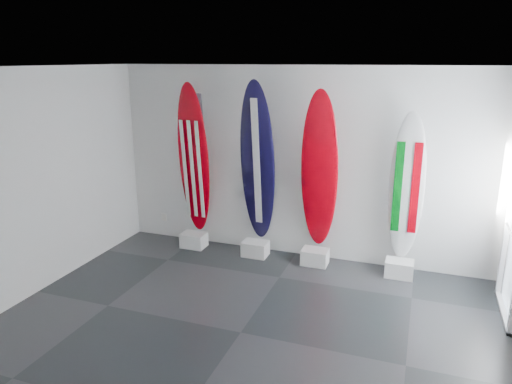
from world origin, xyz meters
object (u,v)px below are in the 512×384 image
at_px(surfboard_navy, 257,163).
at_px(surfboard_swiss, 319,171).
at_px(surfboard_usa, 194,160).
at_px(surfboard_italy, 407,188).

bearing_deg(surfboard_navy, surfboard_swiss, 5.64).
relative_size(surfboard_navy, surfboard_swiss, 1.04).
height_order(surfboard_navy, surfboard_swiss, surfboard_navy).
height_order(surfboard_usa, surfboard_navy, surfboard_navy).
height_order(surfboard_usa, surfboard_italy, surfboard_usa).
bearing_deg(surfboard_usa, surfboard_navy, 5.09).
xyz_separation_m(surfboard_navy, surfboard_italy, (2.25, 0.00, -0.19)).
relative_size(surfboard_usa, surfboard_italy, 1.15).
relative_size(surfboard_navy, surfboard_italy, 1.18).
bearing_deg(surfboard_usa, surfboard_italy, 5.09).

